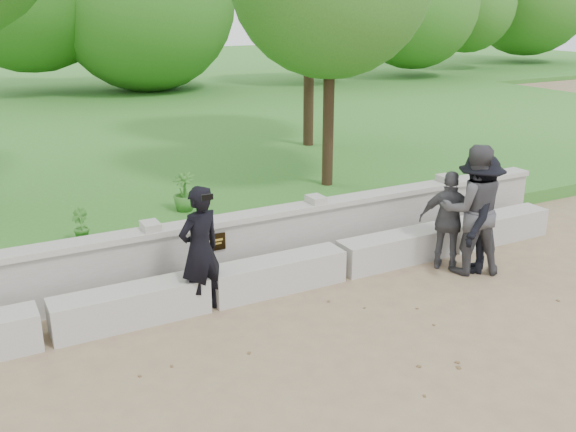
{
  "coord_description": "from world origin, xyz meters",
  "views": [
    {
      "loc": [
        -2.66,
        -5.16,
        3.7
      ],
      "look_at": [
        1.18,
        1.95,
        1.01
      ],
      "focal_mm": 40.0,
      "sensor_mm": 36.0,
      "label": 1
    }
  ],
  "objects": [
    {
      "name": "visitor_right",
      "position": [
        3.52,
        1.4,
        0.73
      ],
      "size": [
        0.85,
        0.86,
        1.46
      ],
      "color": "#404145",
      "rests_on": "ground"
    },
    {
      "name": "shrub_b",
      "position": [
        -1.1,
        4.31,
        0.52
      ],
      "size": [
        0.32,
        0.36,
        0.53
      ],
      "primitive_type": "imported",
      "rotation": [
        0.0,
        0.0,
        1.92
      ],
      "color": "#357026",
      "rests_on": "lawn"
    },
    {
      "name": "shrub_d",
      "position": [
        0.82,
        5.08,
        0.59
      ],
      "size": [
        0.52,
        0.51,
        0.69
      ],
      "primitive_type": "imported",
      "rotation": [
        0.0,
        0.0,
        5.51
      ],
      "color": "#357026",
      "rests_on": "lawn"
    },
    {
      "name": "concrete_bench",
      "position": [
        0.0,
        1.9,
        0.22
      ],
      "size": [
        11.9,
        0.45,
        0.45
      ],
      "color": "#B5B3AB",
      "rests_on": "ground"
    },
    {
      "name": "visitor_left",
      "position": [
        3.71,
        1.16,
        0.94
      ],
      "size": [
        1.12,
        1.02,
        1.87
      ],
      "color": "#3E3F43",
      "rests_on": "ground"
    },
    {
      "name": "ground",
      "position": [
        0.0,
        0.0,
        0.0
      ],
      "size": [
        80.0,
        80.0,
        0.0
      ],
      "primitive_type": "plane",
      "color": "#8E7957",
      "rests_on": "ground"
    },
    {
      "name": "parapet_wall",
      "position": [
        0.0,
        2.6,
        0.46
      ],
      "size": [
        12.5,
        0.35,
        0.9
      ],
      "color": "#ABA9A1",
      "rests_on": "ground"
    },
    {
      "name": "man_main",
      "position": [
        -0.13,
        1.8,
        0.82
      ],
      "size": [
        0.69,
        0.64,
        1.64
      ],
      "color": "black",
      "rests_on": "ground"
    },
    {
      "name": "lawn",
      "position": [
        0.0,
        14.0,
        0.12
      ],
      "size": [
        40.0,
        22.0,
        0.25
      ],
      "primitive_type": "cube",
      "color": "#326821",
      "rests_on": "ground"
    },
    {
      "name": "visitor_mid",
      "position": [
        3.81,
        1.14,
        0.87
      ],
      "size": [
        1.27,
        1.2,
        1.73
      ],
      "color": "black",
      "rests_on": "ground"
    }
  ]
}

